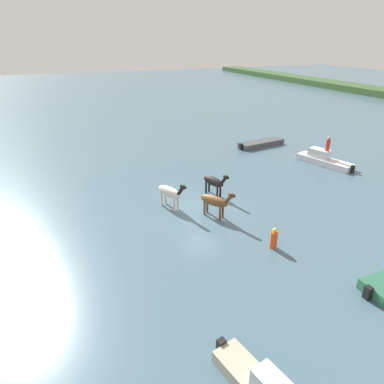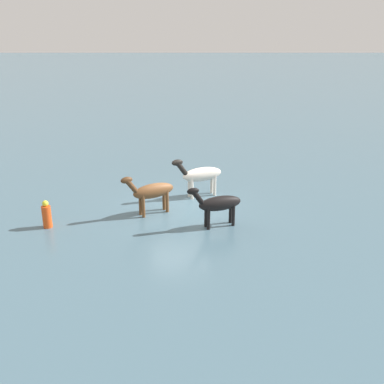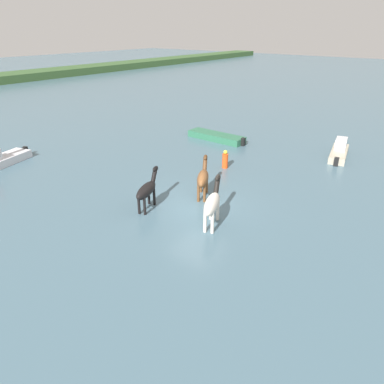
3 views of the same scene
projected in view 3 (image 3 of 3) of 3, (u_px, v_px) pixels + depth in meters
name	position (u px, v px, depth m)	size (l,w,h in m)	color
ground_plane	(198.00, 207.00, 17.14)	(195.39, 195.39, 0.00)	#476675
horse_mid_herd	(147.00, 190.00, 16.57)	(2.25, 1.10, 1.77)	black
horse_gray_outer	(212.00, 203.00, 15.13)	(2.42, 1.34, 1.92)	silver
horse_rear_stallion	(203.00, 178.00, 17.77)	(2.23, 1.53, 1.85)	brown
boat_dinghy_port	(339.00, 152.00, 23.56)	(3.77, 1.72, 1.31)	#B7AD93
boat_tender_starboard	(217.00, 138.00, 27.11)	(1.33, 4.81, 0.74)	#2D6B4C
buoy_channel_marker	(225.00, 160.00, 21.62)	(0.36, 0.36, 1.14)	#E54C19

